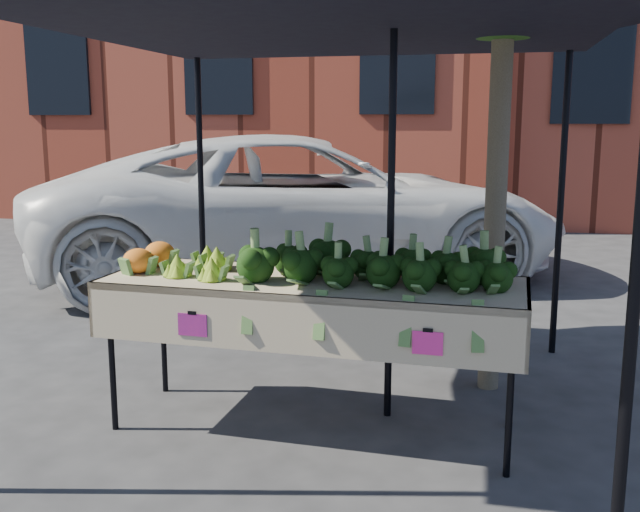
% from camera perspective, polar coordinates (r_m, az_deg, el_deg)
% --- Properties ---
extents(ground, '(90.00, 90.00, 0.00)m').
position_cam_1_polar(ground, '(4.40, -0.51, -13.53)').
color(ground, '#2B2B2E').
extents(table, '(2.43, 0.90, 0.90)m').
position_cam_1_polar(table, '(4.28, -0.59, -7.73)').
color(table, '#C2B08C').
rests_on(table, ground).
extents(canopy, '(3.16, 3.16, 2.74)m').
position_cam_1_polar(canopy, '(4.43, 1.20, 5.06)').
color(canopy, black).
rests_on(canopy, ground).
extents(broccoli_heap, '(1.54, 0.57, 0.26)m').
position_cam_1_polar(broccoli_heap, '(4.10, 4.38, -0.21)').
color(broccoli_heap, black).
rests_on(broccoli_heap, table).
extents(romanesco_cluster, '(0.43, 0.57, 0.20)m').
position_cam_1_polar(romanesco_cluster, '(4.37, -9.01, -0.03)').
color(romanesco_cluster, '#B0C035').
rests_on(romanesco_cluster, table).
extents(cauliflower_pair, '(0.23, 0.43, 0.18)m').
position_cam_1_polar(cauliflower_pair, '(4.55, -13.20, 0.10)').
color(cauliflower_pair, orange).
rests_on(cauliflower_pair, table).
extents(vehicle, '(2.60, 3.16, 5.92)m').
position_cam_1_polar(vehicle, '(8.36, -1.48, 18.51)').
color(vehicle, white).
rests_on(vehicle, ground).
extents(street_tree, '(2.04, 2.04, 4.02)m').
position_cam_1_polar(street_tree, '(4.89, 13.94, 12.77)').
color(street_tree, '#1E4C14').
rests_on(street_tree, ground).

